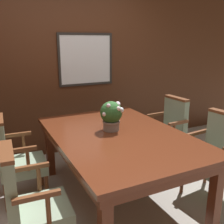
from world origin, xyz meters
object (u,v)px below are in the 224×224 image
object	(u,v)px
chair_left_far	(15,157)
potted_plant	(111,115)
chair_right_near	(215,153)
chair_right_far	(168,130)
dining_table	(118,142)
chair_left_near	(29,201)

from	to	relation	value
chair_left_far	potted_plant	distance (m)	1.12
chair_right_near	potted_plant	distance (m)	1.23
chair_right_far	potted_plant	distance (m)	1.17
dining_table	chair_right_near	bearing A→B (deg)	-21.89
chair_left_far	chair_right_near	world-z (taller)	same
chair_right_far	chair_left_near	size ratio (longest dim) A/B	1.00
chair_left_far	chair_right_near	size ratio (longest dim) A/B	1.00
dining_table	chair_left_near	bearing A→B (deg)	-156.71
chair_right_far	chair_left_near	distance (m)	2.21
chair_right_far	chair_right_near	distance (m)	0.86
chair_left_near	potted_plant	bearing A→B (deg)	-56.93
chair_left_near	potted_plant	size ratio (longest dim) A/B	2.98
chair_right_near	chair_left_far	bearing A→B (deg)	-118.83
chair_right_far	chair_right_near	size ratio (longest dim) A/B	1.00
dining_table	chair_left_far	size ratio (longest dim) A/B	2.00
chair_left_far	chair_left_near	distance (m)	0.89
chair_left_near	chair_left_far	bearing A→B (deg)	3.10
dining_table	chair_right_far	distance (m)	1.13
chair_left_far	dining_table	bearing A→B (deg)	-111.26
dining_table	chair_left_near	size ratio (longest dim) A/B	2.00
chair_right_far	dining_table	bearing A→B (deg)	-68.77
potted_plant	chair_right_far	bearing A→B (deg)	16.78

